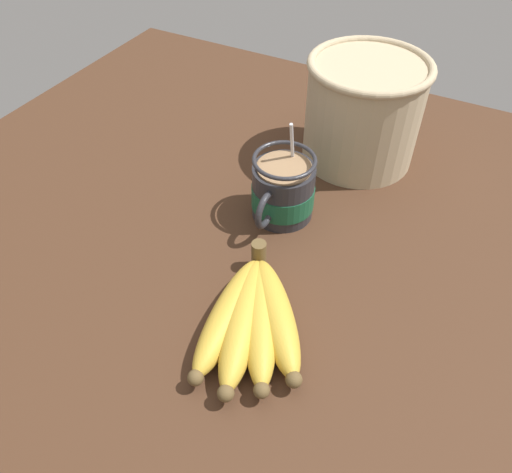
# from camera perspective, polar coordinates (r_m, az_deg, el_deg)

# --- Properties ---
(table) EXTENTS (1.12, 1.12, 0.04)m
(table) POSITION_cam_1_polar(r_m,az_deg,el_deg) (0.72, -2.30, -2.37)
(table) COLOR #422819
(table) RESTS_ON ground
(coffee_mug) EXTENTS (0.13, 0.09, 0.15)m
(coffee_mug) POSITION_cam_1_polar(r_m,az_deg,el_deg) (0.73, 3.07, 5.22)
(coffee_mug) COLOR #28282D
(coffee_mug) RESTS_ON table
(banana_bunch) EXTENTS (0.21, 0.15, 0.04)m
(banana_bunch) POSITION_cam_1_polar(r_m,az_deg,el_deg) (0.60, -0.49, -9.24)
(banana_bunch) COLOR brown
(banana_bunch) RESTS_ON table
(woven_basket) EXTENTS (0.19, 0.19, 0.17)m
(woven_basket) POSITION_cam_1_polar(r_m,az_deg,el_deg) (0.84, 12.17, 13.94)
(woven_basket) COLOR tan
(woven_basket) RESTS_ON table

